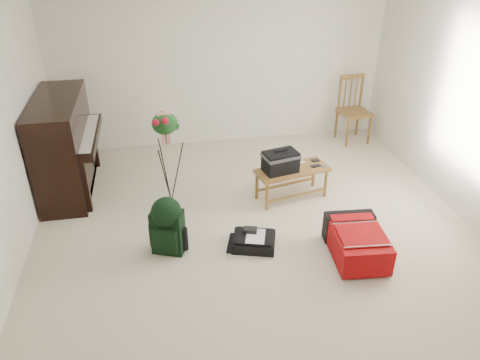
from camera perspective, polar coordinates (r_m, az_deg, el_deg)
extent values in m
cube|color=beige|center=(5.28, 2.27, -7.55)|extent=(5.00, 5.50, 0.01)
cube|color=white|center=(4.26, 2.98, 20.27)|extent=(5.00, 5.50, 0.01)
cube|color=white|center=(7.18, -2.38, 14.00)|extent=(5.00, 0.04, 2.50)
cube|color=black|center=(6.37, -20.70, 3.90)|extent=(0.55, 1.50, 1.25)
cube|color=black|center=(6.27, -18.18, 5.04)|extent=(0.28, 1.30, 0.10)
cube|color=white|center=(6.25, -18.26, 5.46)|extent=(0.22, 1.20, 0.02)
cube|color=black|center=(6.61, -19.40, -0.53)|extent=(0.45, 1.30, 0.10)
cube|color=brown|center=(5.90, 6.39, 1.22)|extent=(0.99, 0.57, 0.04)
cylinder|color=brown|center=(5.78, 2.71, -1.64)|extent=(0.04, 0.04, 0.38)
cylinder|color=brown|center=(6.03, 2.09, -0.20)|extent=(0.04, 0.04, 0.38)
cylinder|color=brown|center=(6.00, 10.50, -0.87)|extent=(0.04, 0.04, 0.38)
cylinder|color=brown|center=(6.24, 9.59, 0.50)|extent=(0.04, 0.04, 0.38)
cube|color=brown|center=(7.62, 13.78, 7.99)|extent=(0.49, 0.49, 0.04)
cylinder|color=brown|center=(7.48, 12.76, 5.62)|extent=(0.04, 0.04, 0.46)
cylinder|color=brown|center=(7.80, 11.73, 6.77)|extent=(0.04, 0.04, 0.46)
cylinder|color=brown|center=(7.63, 15.43, 5.76)|extent=(0.04, 0.04, 0.46)
cylinder|color=brown|center=(7.95, 14.32, 6.89)|extent=(0.04, 0.04, 0.46)
cube|color=brown|center=(7.62, 13.70, 12.17)|extent=(0.41, 0.09, 0.06)
cylinder|color=brown|center=(7.62, 12.13, 10.33)|extent=(0.04, 0.04, 0.55)
cylinder|color=brown|center=(7.77, 14.79, 10.39)|extent=(0.04, 0.04, 0.55)
cube|color=#B80B07|center=(5.13, 14.06, -7.43)|extent=(0.58, 0.82, 0.30)
cube|color=black|center=(5.35, 12.83, -5.55)|extent=(0.56, 0.22, 0.32)
cube|color=#B80B07|center=(5.00, 14.53, -6.33)|extent=(0.50, 0.48, 0.02)
cube|color=silver|center=(4.84, 15.57, -7.78)|extent=(0.49, 0.05, 0.01)
cube|color=black|center=(5.19, 1.71, -7.53)|extent=(0.55, 0.48, 0.11)
cube|color=black|center=(5.15, 1.72, -6.92)|extent=(0.48, 0.42, 0.03)
cube|color=white|center=(5.13, 1.97, -6.81)|extent=(0.27, 0.32, 0.01)
cube|color=black|center=(5.16, 1.09, -6.20)|extent=(0.17, 0.13, 0.05)
cube|color=black|center=(5.07, -8.77, -6.24)|extent=(0.38, 0.31, 0.50)
cube|color=black|center=(4.99, -8.67, -7.32)|extent=(0.27, 0.15, 0.29)
sphere|color=black|center=(4.93, -8.99, -3.89)|extent=(0.32, 0.32, 0.32)
cube|color=black|center=(5.16, -9.69, -5.65)|extent=(0.05, 0.05, 0.44)
cube|color=black|center=(5.16, -7.96, -5.50)|extent=(0.05, 0.05, 0.44)
cylinder|color=black|center=(5.58, -9.08, 5.90)|extent=(0.01, 0.01, 0.33)
ellipsoid|color=#184E1B|center=(5.54, -9.16, 6.82)|extent=(0.30, 0.22, 0.28)
cube|color=red|center=(5.48, -9.24, 7.68)|extent=(0.15, 0.05, 0.09)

